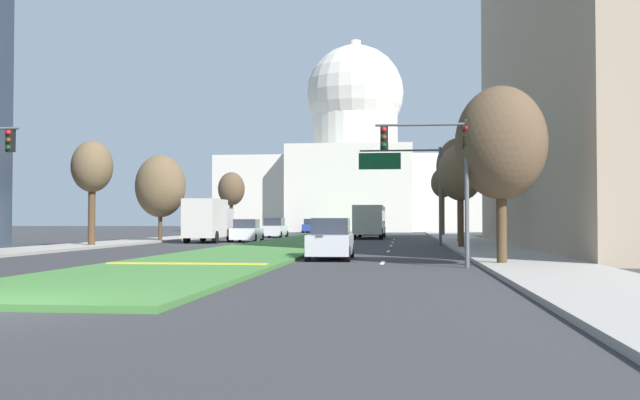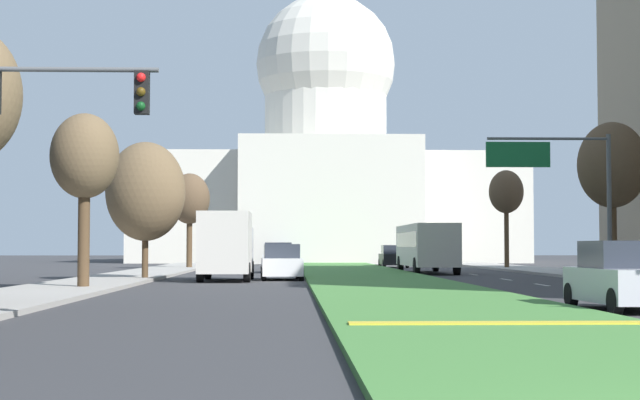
{
  "view_description": "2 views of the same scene",
  "coord_description": "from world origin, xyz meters",
  "px_view_note": "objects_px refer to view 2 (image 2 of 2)",
  "views": [
    {
      "loc": [
        7.53,
        -12.58,
        1.68
      ],
      "look_at": [
        1.48,
        39.96,
        3.13
      ],
      "focal_mm": 40.94,
      "sensor_mm": 36.0,
      "label": 1
    },
    {
      "loc": [
        -3.98,
        -6.71,
        1.61
      ],
      "look_at": [
        -2.41,
        43.47,
        3.97
      ],
      "focal_mm": 55.97,
      "sensor_mm": 36.0,
      "label": 2
    }
  ],
  "objects_px": {
    "sedan_distant": "(279,259)",
    "sedan_far_horizon": "(393,257)",
    "street_tree_right_far": "(612,166)",
    "traffic_light_near_left": "(36,134)",
    "street_tree_left_mid": "(85,159)",
    "sedan_very_far": "(282,255)",
    "sedan_midblock": "(282,263)",
    "street_tree_left_far": "(146,192)",
    "capitol_building": "(326,170)",
    "overhead_guide_sign": "(563,177)",
    "street_tree_right_distant": "(506,193)",
    "street_tree_left_distant": "(190,200)",
    "sedan_lead_stopped": "(622,278)",
    "box_truck_delivery": "(226,245)",
    "city_bus": "(426,244)"
  },
  "relations": [
    {
      "from": "street_tree_left_mid",
      "to": "sedan_very_far",
      "type": "relative_size",
      "value": 1.42
    },
    {
      "from": "capitol_building",
      "to": "sedan_midblock",
      "type": "bearing_deg",
      "value": -94.26
    },
    {
      "from": "city_bus",
      "to": "street_tree_left_mid",
      "type": "bearing_deg",
      "value": -123.8
    },
    {
      "from": "overhead_guide_sign",
      "to": "sedan_far_horizon",
      "type": "bearing_deg",
      "value": 96.26
    },
    {
      "from": "street_tree_left_far",
      "to": "sedan_lead_stopped",
      "type": "xyz_separation_m",
      "value": [
        15.24,
        -22.56,
        -3.41
      ]
    },
    {
      "from": "capitol_building",
      "to": "overhead_guide_sign",
      "type": "distance_m",
      "value": 64.7
    },
    {
      "from": "street_tree_right_far",
      "to": "sedan_distant",
      "type": "xyz_separation_m",
      "value": [
        -16.12,
        15.08,
        -4.62
      ]
    },
    {
      "from": "street_tree_left_far",
      "to": "sedan_lead_stopped",
      "type": "height_order",
      "value": "street_tree_left_far"
    },
    {
      "from": "sedan_distant",
      "to": "sedan_far_horizon",
      "type": "distance_m",
      "value": 17.36
    },
    {
      "from": "street_tree_left_distant",
      "to": "sedan_far_horizon",
      "type": "relative_size",
      "value": 1.48
    },
    {
      "from": "sedan_far_horizon",
      "to": "box_truck_delivery",
      "type": "relative_size",
      "value": 0.73
    },
    {
      "from": "sedan_distant",
      "to": "sedan_far_horizon",
      "type": "relative_size",
      "value": 0.9
    },
    {
      "from": "street_tree_left_distant",
      "to": "street_tree_right_far",
      "type": "bearing_deg",
      "value": -47.43
    },
    {
      "from": "traffic_light_near_left",
      "to": "street_tree_left_mid",
      "type": "distance_m",
      "value": 17.9
    },
    {
      "from": "sedan_distant",
      "to": "city_bus",
      "type": "height_order",
      "value": "city_bus"
    },
    {
      "from": "sedan_far_horizon",
      "to": "street_tree_left_mid",
      "type": "bearing_deg",
      "value": -111.3
    },
    {
      "from": "street_tree_left_far",
      "to": "sedan_very_far",
      "type": "distance_m",
      "value": 42.52
    },
    {
      "from": "sedan_lead_stopped",
      "to": "sedan_midblock",
      "type": "distance_m",
      "value": 25.15
    },
    {
      "from": "street_tree_left_mid",
      "to": "sedan_midblock",
      "type": "xyz_separation_m",
      "value": [
        7.21,
        11.54,
        -4.05
      ]
    },
    {
      "from": "overhead_guide_sign",
      "to": "street_tree_left_far",
      "type": "bearing_deg",
      "value": 165.61
    },
    {
      "from": "sedan_far_horizon",
      "to": "city_bus",
      "type": "xyz_separation_m",
      "value": [
        0.33,
        -16.29,
        0.96
      ]
    },
    {
      "from": "street_tree_left_far",
      "to": "sedan_distant",
      "type": "xyz_separation_m",
      "value": [
        6.18,
        14.65,
        -3.36
      ]
    },
    {
      "from": "sedan_midblock",
      "to": "sedan_distant",
      "type": "bearing_deg",
      "value": 91.2
    },
    {
      "from": "capitol_building",
      "to": "street_tree_right_far",
      "type": "xyz_separation_m",
      "value": [
        11.5,
        -59.64,
        -4.42
      ]
    },
    {
      "from": "street_tree_left_far",
      "to": "street_tree_right_distant",
      "type": "bearing_deg",
      "value": 46.07
    },
    {
      "from": "overhead_guide_sign",
      "to": "sedan_distant",
      "type": "height_order",
      "value": "overhead_guide_sign"
    },
    {
      "from": "street_tree_right_distant",
      "to": "city_bus",
      "type": "xyz_separation_m",
      "value": [
        -7.14,
        -9.87,
        -3.69
      ]
    },
    {
      "from": "traffic_light_near_left",
      "to": "street_tree_left_distant",
      "type": "distance_m",
      "value": 52.45
    },
    {
      "from": "capitol_building",
      "to": "street_tree_left_far",
      "type": "xyz_separation_m",
      "value": [
        -10.8,
        -59.21,
        -5.68
      ]
    },
    {
      "from": "overhead_guide_sign",
      "to": "street_tree_right_distant",
      "type": "distance_m",
      "value": 28.28
    },
    {
      "from": "capitol_building",
      "to": "street_tree_left_distant",
      "type": "distance_m",
      "value": 37.06
    },
    {
      "from": "street_tree_right_distant",
      "to": "sedan_midblock",
      "type": "height_order",
      "value": "street_tree_right_distant"
    },
    {
      "from": "city_bus",
      "to": "sedan_very_far",
      "type": "bearing_deg",
      "value": 107.58
    },
    {
      "from": "street_tree_left_far",
      "to": "street_tree_right_distant",
      "type": "relative_size",
      "value": 0.93
    },
    {
      "from": "street_tree_right_distant",
      "to": "city_bus",
      "type": "distance_m",
      "value": 12.73
    },
    {
      "from": "street_tree_right_far",
      "to": "sedan_far_horizon",
      "type": "bearing_deg",
      "value": 103.8
    },
    {
      "from": "street_tree_right_far",
      "to": "sedan_very_far",
      "type": "height_order",
      "value": "street_tree_right_far"
    },
    {
      "from": "traffic_light_near_left",
      "to": "sedan_midblock",
      "type": "height_order",
      "value": "traffic_light_near_left"
    },
    {
      "from": "street_tree_right_far",
      "to": "traffic_light_near_left",
      "type": "bearing_deg",
      "value": -126.29
    },
    {
      "from": "street_tree_right_far",
      "to": "sedan_midblock",
      "type": "bearing_deg",
      "value": 174.78
    },
    {
      "from": "capitol_building",
      "to": "sedan_very_far",
      "type": "height_order",
      "value": "capitol_building"
    },
    {
      "from": "capitol_building",
      "to": "city_bus",
      "type": "relative_size",
      "value": 3.61
    },
    {
      "from": "sedan_midblock",
      "to": "box_truck_delivery",
      "type": "relative_size",
      "value": 0.69
    },
    {
      "from": "street_tree_left_far",
      "to": "sedan_very_far",
      "type": "height_order",
      "value": "street_tree_left_far"
    },
    {
      "from": "street_tree_left_mid",
      "to": "city_bus",
      "type": "bearing_deg",
      "value": 56.2
    },
    {
      "from": "traffic_light_near_left",
      "to": "box_truck_delivery",
      "type": "xyz_separation_m",
      "value": [
        1.96,
        27.63,
        -2.12
      ]
    },
    {
      "from": "box_truck_delivery",
      "to": "city_bus",
      "type": "xyz_separation_m",
      "value": [
        11.36,
        13.91,
        0.09
      ]
    },
    {
      "from": "sedan_lead_stopped",
      "to": "sedan_far_horizon",
      "type": "relative_size",
      "value": 0.92
    },
    {
      "from": "street_tree_left_far",
      "to": "sedan_midblock",
      "type": "relative_size",
      "value": 1.5
    },
    {
      "from": "street_tree_right_distant",
      "to": "sedan_far_horizon",
      "type": "distance_m",
      "value": 10.89
    }
  ]
}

